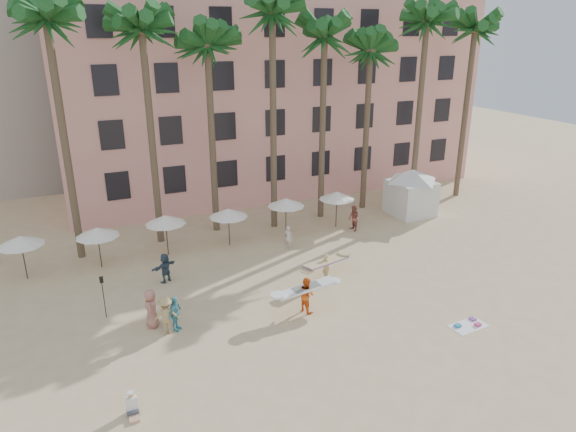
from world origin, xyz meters
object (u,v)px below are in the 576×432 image
Objects in this scene: pink_hotel at (266,93)px; carrier_white at (306,293)px; cabana at (411,188)px; carrier_yellow at (326,264)px.

pink_hotel is 10.87× the size of carrier_white.
pink_hotel is at bearing 115.98° from cabana.
carrier_yellow is at bearing -102.43° from pink_hotel.
pink_hotel is at bearing 77.57° from carrier_yellow.
carrier_white reaches higher than carrier_yellow.
cabana reaches higher than carrier_yellow.
carrier_yellow is (-4.49, -20.38, -7.09)m from pink_hotel.
pink_hotel reaches higher than cabana.
carrier_yellow is at bearing -147.19° from cabana.
pink_hotel is 10.75× the size of carrier_yellow.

